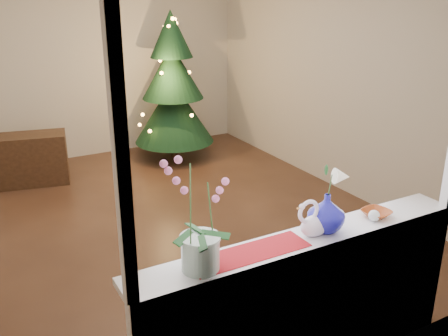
# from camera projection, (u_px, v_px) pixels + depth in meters

# --- Properties ---
(ground) EXTENTS (5.00, 5.00, 0.00)m
(ground) POSITION_uv_depth(u_px,v_px,m) (157.00, 222.00, 5.13)
(ground) COLOR #321D14
(ground) RESTS_ON ground
(wall_back) EXTENTS (4.50, 0.10, 2.70)m
(wall_back) POSITION_uv_depth(u_px,v_px,m) (83.00, 59.00, 6.71)
(wall_back) COLOR beige
(wall_back) RESTS_ON ground
(wall_front) EXTENTS (4.50, 0.10, 2.70)m
(wall_front) POSITION_uv_depth(u_px,v_px,m) (325.00, 175.00, 2.62)
(wall_front) COLOR beige
(wall_front) RESTS_ON ground
(wall_right) EXTENTS (0.10, 5.00, 2.70)m
(wall_right) POSITION_uv_depth(u_px,v_px,m) (335.00, 73.00, 5.70)
(wall_right) COLOR beige
(wall_right) RESTS_ON ground
(window_apron) EXTENTS (2.20, 0.08, 0.88)m
(window_apron) POSITION_uv_depth(u_px,v_px,m) (310.00, 315.00, 2.96)
(window_apron) COLOR white
(window_apron) RESTS_ON ground
(windowsill) EXTENTS (2.20, 0.26, 0.04)m
(windowsill) POSITION_uv_depth(u_px,v_px,m) (305.00, 240.00, 2.88)
(windowsill) COLOR white
(windowsill) RESTS_ON window_apron
(window_frame) EXTENTS (2.22, 0.06, 1.60)m
(window_frame) POSITION_uv_depth(u_px,v_px,m) (326.00, 108.00, 2.52)
(window_frame) COLOR white
(window_frame) RESTS_ON windowsill
(runner) EXTENTS (0.70, 0.20, 0.01)m
(runner) POSITION_uv_depth(u_px,v_px,m) (249.00, 253.00, 2.70)
(runner) COLOR maroon
(runner) RESTS_ON windowsill
(orchid_pot) EXTENTS (0.26, 0.26, 0.62)m
(orchid_pot) POSITION_uv_depth(u_px,v_px,m) (200.00, 214.00, 2.44)
(orchid_pot) COLOR silver
(orchid_pot) RESTS_ON windowsill
(swan) EXTENTS (0.28, 0.17, 0.22)m
(swan) POSITION_uv_depth(u_px,v_px,m) (315.00, 218.00, 2.86)
(swan) COLOR silver
(swan) RESTS_ON windowsill
(blue_vase) EXTENTS (0.26, 0.26, 0.26)m
(blue_vase) POSITION_uv_depth(u_px,v_px,m) (327.00, 210.00, 2.91)
(blue_vase) COLOR navy
(blue_vase) RESTS_ON windowsill
(lily) EXTENTS (0.15, 0.08, 0.20)m
(lily) POSITION_uv_depth(u_px,v_px,m) (329.00, 173.00, 2.83)
(lily) COLOR white
(lily) RESTS_ON blue_vase
(paperweight) EXTENTS (0.07, 0.07, 0.07)m
(paperweight) POSITION_uv_depth(u_px,v_px,m) (374.00, 216.00, 3.06)
(paperweight) COLOR silver
(paperweight) RESTS_ON windowsill
(amber_dish) EXTENTS (0.17, 0.17, 0.04)m
(amber_dish) POSITION_uv_depth(u_px,v_px,m) (376.00, 214.00, 3.12)
(amber_dish) COLOR #903A14
(amber_dish) RESTS_ON windowsill
(xmas_tree) EXTENTS (1.21, 1.21, 2.00)m
(xmas_tree) POSITION_uv_depth(u_px,v_px,m) (173.00, 86.00, 6.75)
(xmas_tree) COLOR black
(xmas_tree) RESTS_ON ground
(side_table) EXTENTS (0.89, 0.58, 0.62)m
(side_table) POSITION_uv_depth(u_px,v_px,m) (32.00, 159.00, 6.04)
(side_table) COLOR black
(side_table) RESTS_ON ground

